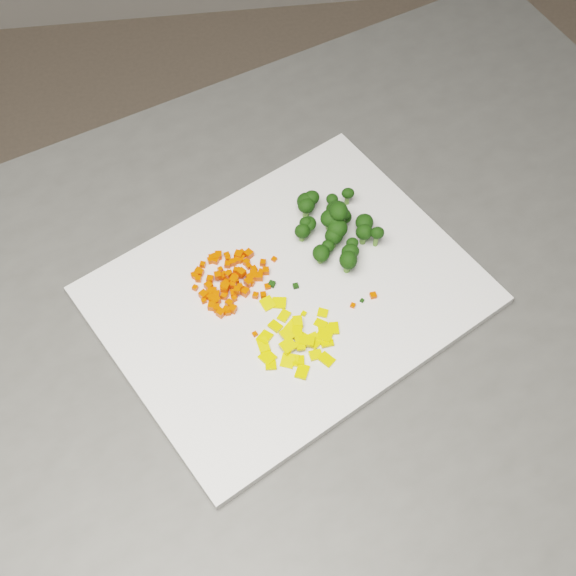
{
  "coord_description": "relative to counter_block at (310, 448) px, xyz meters",
  "views": [
    {
      "loc": [
        0.11,
        -0.16,
        1.69
      ],
      "look_at": [
        0.17,
        0.33,
        0.92
      ],
      "focal_mm": 50.0,
      "sensor_mm": 36.0,
      "label": 1
    }
  ],
  "objects": [
    {
      "name": "stray_bit_0",
      "position": [
        -0.03,
        0.02,
        0.46
      ],
      "size": [
        0.01,
        0.01,
        0.0
      ],
      "primitive_type": "cube",
      "rotation": [
        0.0,
        0.0,
        0.12
      ],
      "color": "black",
      "rests_on": "cutting_board"
    },
    {
      "name": "carrot_cube_43",
      "position": [
        -0.08,
        0.03,
        0.46
      ],
      "size": [
        0.01,
        0.01,
        0.01
      ],
      "primitive_type": "cube",
      "rotation": [
        0.0,
        0.0,
        2.55
      ],
      "color": "red",
      "rests_on": "carrot_pile"
    },
    {
      "name": "carrot_cube_56",
      "position": [
        -0.09,
        0.07,
        0.47
      ],
      "size": [
        0.01,
        0.01,
        0.01
      ],
      "primitive_type": "cube",
      "rotation": [
        0.0,
        0.0,
        1.13
      ],
      "color": "red",
      "rests_on": "carrot_pile"
    },
    {
      "name": "carrot_cube_71",
      "position": [
        -0.12,
        0.01,
        0.46
      ],
      "size": [
        0.01,
        0.01,
        0.01
      ],
      "primitive_type": "cube",
      "rotation": [
        0.0,
        0.0,
        0.4
      ],
      "color": "red",
      "rests_on": "carrot_pile"
    },
    {
      "name": "carrot_cube_48",
      "position": [
        -0.09,
        0.04,
        0.47
      ],
      "size": [
        0.01,
        0.01,
        0.01
      ],
      "primitive_type": "cube",
      "rotation": [
        0.0,
        0.0,
        1.2
      ],
      "color": "red",
      "rests_on": "carrot_pile"
    },
    {
      "name": "stray_bit_5",
      "position": [
        -0.06,
        0.02,
        0.46
      ],
      "size": [
        0.01,
        0.01,
        0.0
      ],
      "primitive_type": "cube",
      "rotation": [
        0.0,
        0.0,
        1.71
      ],
      "color": "red",
      "rests_on": "cutting_board"
    },
    {
      "name": "broccoli_floret_5",
      "position": [
        -0.01,
        0.08,
        0.47
      ],
      "size": [
        0.03,
        0.03,
        0.02
      ],
      "primitive_type": null,
      "color": "black",
      "rests_on": "broccoli_pile"
    },
    {
      "name": "carrot_cube_65",
      "position": [
        -0.1,
        0.07,
        0.46
      ],
      "size": [
        0.01,
        0.01,
        0.01
      ],
      "primitive_type": "cube",
      "rotation": [
        0.0,
        0.0,
        1.85
      ],
      "color": "red",
      "rests_on": "carrot_pile"
    },
    {
      "name": "cutting_board",
      "position": [
        -0.04,
        0.01,
        0.46
      ],
      "size": [
        0.51,
        0.48,
        0.01
      ],
      "primitive_type": "cube",
      "rotation": [
        0.0,
        0.0,
        0.51
      ],
      "color": "silver",
      "rests_on": "counter_block"
    },
    {
      "name": "broccoli_floret_17",
      "position": [
        0.04,
        0.1,
        0.47
      ],
      "size": [
        0.02,
        0.02,
        0.02
      ],
      "primitive_type": null,
      "color": "black",
      "rests_on": "broccoli_pile"
    },
    {
      "name": "carrot_cube_74",
      "position": [
        -0.13,
        0.01,
        0.46
      ],
      "size": [
        0.01,
        0.01,
        0.01
      ],
      "primitive_type": "cube",
      "rotation": [
        0.0,
        0.0,
        1.88
      ],
      "color": "red",
      "rests_on": "carrot_pile"
    },
    {
      "name": "pepper_chunk_10",
      "position": [
        -0.03,
        -0.03,
        0.47
      ],
      "size": [
        0.01,
        0.01,
        0.0
      ],
      "primitive_type": "cube",
      "rotation": [
        0.0,
        -0.05,
        1.59
      ],
      "color": "#DCB80B",
      "rests_on": "pepper_pile"
    },
    {
      "name": "stray_bit_4",
      "position": [
        -0.1,
        0.04,
        0.46
      ],
      "size": [
        0.01,
        0.01,
        0.0
      ],
      "primitive_type": "cube",
      "rotation": [
        0.0,
        0.0,
        0.1
      ],
      "color": "red",
      "rests_on": "cutting_board"
    },
    {
      "name": "pepper_chunk_9",
      "position": [
        -0.07,
        -0.08,
        0.46
      ],
      "size": [
        0.01,
        0.01,
        0.01
      ],
      "primitive_type": "cube",
      "rotation": [
        0.08,
        0.15,
        1.54
      ],
      "color": "#DCB80B",
      "rests_on": "pepper_pile"
    },
    {
      "name": "carrot_cube_28",
      "position": [
        -0.08,
        0.03,
        0.47
      ],
      "size": [
        0.01,
        0.01,
        0.01
      ],
      "primitive_type": "cube",
      "rotation": [
        0.0,
        0.0,
        2.0
      ],
      "color": "red",
      "rests_on": "carrot_pile"
    },
    {
      "name": "carrot_cube_18",
      "position": [
        -0.11,
        0.04,
        0.47
      ],
      "size": [
        0.01,
        0.01,
        0.01
      ],
      "primitive_type": "cube",
      "rotation": [
        0.0,
        0.0,
        0.37
      ],
      "color": "red",
      "rests_on": "carrot_pile"
    },
    {
      "name": "broccoli_floret_4",
      "position": [
        0.05,
        0.06,
        0.47
      ],
      "size": [
        0.02,
        0.02,
        0.03
      ],
      "primitive_type": null,
      "color": "black",
      "rests_on": "broccoli_pile"
    },
    {
      "name": "broccoli_floret_13",
      "position": [
        0.02,
        0.09,
        0.49
      ],
      "size": [
        0.03,
        0.03,
        0.03
      ],
      "primitive_type": null,
      "color": "black",
      "rests_on": "broccoli_pile"
    },
    {
      "name": "carrot_cube_37",
      "position": [
        -0.14,
        0.05,
        0.46
      ],
      "size": [
        0.01,
        0.01,
        0.01
      ],
      "primitive_type": "cube",
      "rotation": [
        0.0,
        0.0,
        2.47
      ],
      "color": "red",
      "rests_on": "carrot_pile"
    },
    {
      "name": "carrot_cube_25",
      "position": [
        -0.06,
        0.04,
        0.46
      ],
      "size": [
        0.01,
        0.01,
        0.01
      ],
      "primitive_type": "cube",
      "rotation": [
        0.0,
        0.0,
        2.7
      ],
      "color": "red",
      "rests_on": "carrot_pile"
    },
    {
      "name": "carrot_cube_23",
      "position": [
        -0.1,
        0.01,
        0.46
      ],
      "size": [
        0.01,
        0.01,
        0.01
      ],
      "primitive_type": "cube",
      "rotation": [
        0.0,
        0.0,
        1.96
      ],
      "color": "red",
      "rests_on": "carrot_pile"
    },
    {
      "name": "carrot_cube_64",
      "position": [
        -0.12,
        0.0,
        0.47
      ],
      "size": [
        0.01,
        0.01,
        0.01
      ],
      "primitive_type": "cube",
      "rotation": [
        0.0,
        0.0,
        2.87
      ],
      "color": "red",
      "rests_on": "carrot_pile"
    },
    {
      "name": "stray_bit_7",
      "position": [
        -0.03,
        -0.04,
        0.46
      ],
      "size": [
        0.01,
        0.01,
        0.0
      ],
      "primitive_type": "cube",
      "rotation": [
        0.0,
        0.0,
        1.41
      ],
      "color": "red",
      "rests_on": "cutting_board"
    },
    {
      "name": "carrot_pile",
      "position": [
        -0.1,
        0.03,
        0.47
      ],
      "size": [
        0.09,
        0.09,
        0.03
      ],
      "primitive_type": null,
      "color": "red",
      "rests_on": "cutting_board"
    },
    {
      "name": "pepper_chunk_2",
      "position": [
        -0.03,
        -0.04,
        0.47
      ],
      "size": [
        0.01,
        0.02,
        0.01
      ],
      "primitive_type": "cube",
      "rotation": [
        -0.1,
        0.03,
        1.48
      ],
      "color": "#DCB80B",
      "rests_on": "pepper_pile"
    },
    {
      "name": "pepper_chunk_19",
      "position": [
        -0.0,
        -0.06,
        0.46
      ],
      "size": [
        0.02,
        0.02,
        0.01
      ],
      "primitive_type": "cube",
      "rotation": [
        -0.14,
        0.04,
        0.12
      ],
      "color": "#DCB80B",
      "rests_on": "pepper_pile"
    },
    {
      "name": "broccoli_floret_12",
      "position": [
        0.03,
        0.11,
        0.47
      ],
      "size": [
        0.03,
        0.03,
        0.03
      ],
      "primitive_type": null,
      "color": "black",
      "rests_on": "broccoli_pile"
    },
    {
      "name": "carrot_cube_61",
      "position": [
        -0.1,
        0.02,
        0.47
      ],
      "size": [
        0.01,
        0.01,
        0.01
      ],
      "primitive_type": "cube",
      "rotation": [
        0.0,
        0.0,
        1.26
      ],
      "color": "red",
      "rests_on": "carrot_pile"
    },
    {
      "name": "carrot_cube_51",
      "position": [
        -0.1,
        0.04,
        0.46
      ],
      "size": [
        0.01,
        0.01,
        0.01
      ],
      "primitive_type": "cube",
      "rotation": [
        0.0,
        0.0,
        2.86
      ],
      "color": "red",
      "rests_on": "carrot_pile"
    },
    {
      "name": "carrot_cube_35",
      "position": [
        -0.09,
        0.04,
        0.46
      ],
      "size": [
        0.01,
        0.01,
        0.01
      ],
      "primitive_type": "cube",
      "rotation": [
        0.0,
        0.0,
        2.09
      ],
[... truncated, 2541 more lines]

